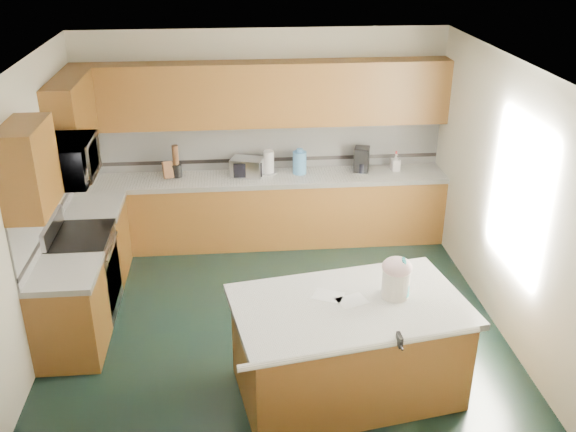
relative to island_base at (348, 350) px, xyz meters
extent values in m
plane|color=black|center=(-0.55, 1.02, -0.43)|extent=(4.60, 4.60, 0.00)
plane|color=white|center=(-0.55, 1.02, 2.27)|extent=(4.60, 4.60, 0.00)
cube|color=silver|center=(-0.55, 3.34, 0.92)|extent=(4.60, 0.04, 2.70)
cube|color=silver|center=(-0.55, -1.30, 0.92)|extent=(4.60, 0.04, 2.70)
cube|color=silver|center=(-2.87, 1.02, 0.92)|extent=(0.04, 4.60, 2.70)
cube|color=silver|center=(1.77, 1.02, 0.92)|extent=(0.04, 4.60, 2.70)
cube|color=#482B0D|center=(-0.55, 3.02, 0.00)|extent=(4.60, 0.60, 0.86)
cube|color=white|center=(-0.55, 3.02, 0.46)|extent=(4.60, 0.64, 0.06)
cube|color=#482B0D|center=(-0.55, 3.15, 1.51)|extent=(4.60, 0.33, 0.78)
cube|color=silver|center=(-0.55, 3.31, 0.81)|extent=(4.60, 0.02, 0.63)
cube|color=black|center=(-0.55, 3.30, 0.61)|extent=(4.60, 0.01, 0.05)
cube|color=#482B0D|center=(-2.55, 2.31, 0.00)|extent=(0.60, 0.82, 0.86)
cube|color=white|center=(-2.55, 2.31, 0.46)|extent=(0.64, 0.82, 0.06)
cube|color=#482B0D|center=(-2.55, 0.78, 0.00)|extent=(0.60, 0.72, 0.86)
cube|color=white|center=(-2.55, 0.78, 0.46)|extent=(0.64, 0.72, 0.06)
cube|color=silver|center=(-2.84, 1.57, 0.81)|extent=(0.02, 2.30, 0.63)
cube|color=black|center=(-2.84, 1.57, 0.61)|extent=(0.01, 2.30, 0.05)
cube|color=#482B0D|center=(-2.69, 2.44, 1.51)|extent=(0.33, 1.09, 0.78)
cube|color=#482B0D|center=(-2.69, 0.78, 1.51)|extent=(0.33, 0.72, 0.78)
cube|color=#B7B7BC|center=(-2.55, 1.52, 0.01)|extent=(0.60, 0.76, 0.88)
cube|color=black|center=(-2.26, 1.52, -0.03)|extent=(0.02, 0.68, 0.55)
cube|color=black|center=(-2.55, 1.52, 0.47)|extent=(0.62, 0.78, 0.04)
cylinder|color=#B7B7BC|center=(-2.23, 1.52, 0.35)|extent=(0.02, 0.66, 0.02)
cube|color=#B7B7BC|center=(-2.81, 1.52, 0.59)|extent=(0.06, 0.76, 0.18)
imported|color=#B7B7BC|center=(-2.55, 1.52, 1.30)|extent=(0.50, 0.73, 0.41)
cube|color=#482B0D|center=(0.00, 0.00, 0.00)|extent=(2.03, 1.37, 0.86)
cube|color=white|center=(0.00, 0.00, 0.46)|extent=(2.14, 1.49, 0.06)
cylinder|color=white|center=(0.00, -0.58, 0.46)|extent=(1.95, 0.39, 0.06)
cylinder|color=silver|center=(0.41, 0.08, 0.61)|extent=(0.29, 0.29, 0.25)
ellipsoid|color=beige|center=(0.41, 0.08, 0.78)|extent=(0.26, 0.26, 0.16)
cylinder|color=tan|center=(0.41, 0.08, 0.83)|extent=(0.08, 0.03, 0.03)
sphere|color=tan|center=(0.36, 0.08, 0.83)|extent=(0.05, 0.05, 0.05)
sphere|color=tan|center=(0.45, 0.08, 0.83)|extent=(0.05, 0.05, 0.05)
imported|color=teal|center=(0.45, 0.05, 0.68)|extent=(0.15, 0.15, 0.38)
cube|color=white|center=(0.02, 0.04, 0.49)|extent=(0.30, 0.26, 0.00)
cube|color=white|center=(-0.17, 0.13, 0.49)|extent=(0.31, 0.28, 0.00)
cube|color=black|center=(0.29, -0.56, 0.50)|extent=(0.03, 0.11, 0.09)
cylinder|color=black|center=(0.29, -0.63, 0.48)|extent=(0.02, 0.07, 0.02)
cube|color=#472814|center=(-1.76, 3.07, 0.60)|extent=(0.16, 0.18, 0.23)
cylinder|color=black|center=(-1.66, 3.10, 0.57)|extent=(0.13, 0.13, 0.17)
cylinder|color=#472814|center=(-1.66, 3.10, 0.78)|extent=(0.08, 0.08, 0.25)
cube|color=#B7B7BC|center=(-0.77, 3.07, 0.60)|extent=(0.45, 0.37, 0.23)
cube|color=black|center=(-0.77, 2.94, 0.60)|extent=(0.35, 0.01, 0.19)
cylinder|color=white|center=(-0.49, 3.12, 0.64)|extent=(0.13, 0.13, 0.30)
cylinder|color=#B7B7BC|center=(-0.49, 3.12, 0.50)|extent=(0.20, 0.20, 0.01)
cylinder|color=#5798D4|center=(-0.10, 3.08, 0.63)|extent=(0.17, 0.17, 0.29)
cylinder|color=#5798D4|center=(-0.10, 3.08, 0.80)|extent=(0.08, 0.08, 0.04)
cube|color=black|center=(0.70, 3.10, 0.65)|extent=(0.24, 0.25, 0.31)
cylinder|color=black|center=(0.70, 3.05, 0.55)|extent=(0.13, 0.13, 0.13)
imported|color=white|center=(1.14, 3.07, 0.61)|extent=(0.11, 0.12, 0.23)
cylinder|color=red|center=(1.14, 3.07, 0.74)|extent=(0.02, 0.02, 0.03)
cube|color=white|center=(1.74, 0.82, 1.07)|extent=(0.02, 1.40, 1.10)
camera|label=1|loc=(-0.94, -4.55, 3.45)|focal=40.00mm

